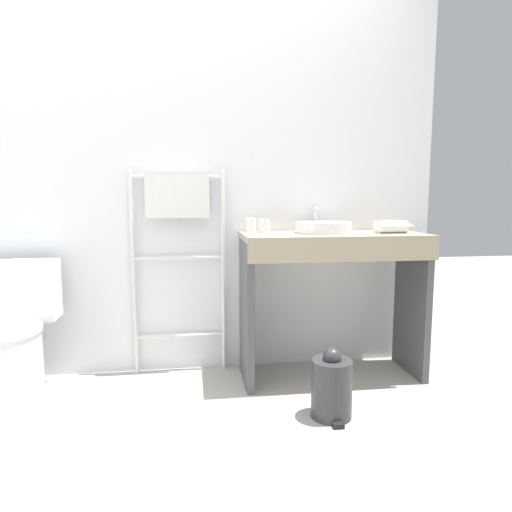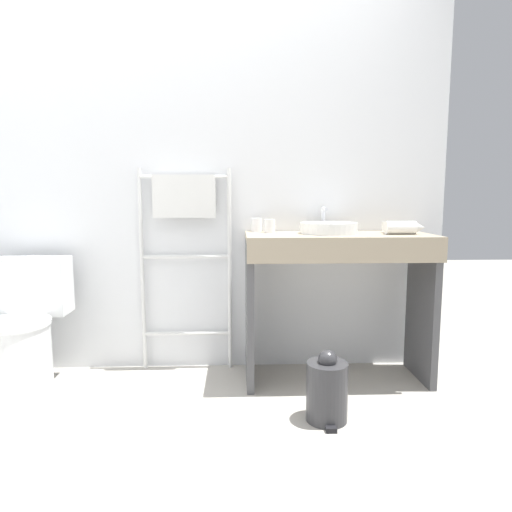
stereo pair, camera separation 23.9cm
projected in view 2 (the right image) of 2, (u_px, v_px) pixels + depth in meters
name	position (u px, v px, depth m)	size (l,w,h in m)	color
ground_plane	(200.00, 502.00, 1.61)	(12.00, 12.00, 0.00)	#A8A399
wall_back	(215.00, 166.00, 2.81)	(2.85, 0.12, 2.52)	silver
toilet	(21.00, 336.00, 2.48)	(0.40, 0.53, 0.74)	white
towel_radiator	(185.00, 223.00, 2.74)	(0.56, 0.06, 1.24)	silver
vanity_counter	(338.00, 280.00, 2.61)	(1.05, 0.48, 0.86)	gray
sink_basin	(329.00, 228.00, 2.61)	(0.33, 0.33, 0.06)	white
faucet	(323.00, 216.00, 2.77)	(0.02, 0.10, 0.15)	silver
cup_near_wall	(256.00, 225.00, 2.74)	(0.06, 0.06, 0.08)	white
cup_near_edge	(270.00, 226.00, 2.67)	(0.06, 0.06, 0.08)	white
hair_dryer	(402.00, 227.00, 2.57)	(0.22, 0.18, 0.07)	white
trash_bin	(327.00, 390.00, 2.18)	(0.20, 0.23, 0.35)	#333335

